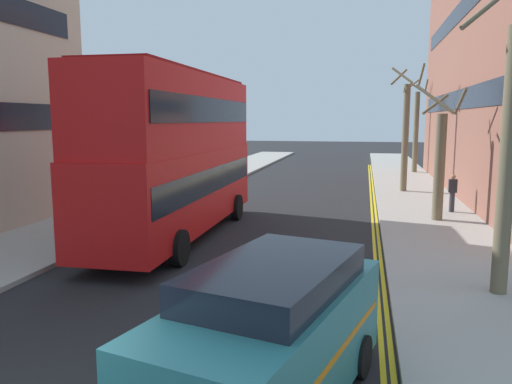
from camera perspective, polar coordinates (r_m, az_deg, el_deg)
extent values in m
cube|color=#ADA89E|center=(20.98, 19.29, -3.26)|extent=(4.00, 80.00, 0.14)
cube|color=#ADA89E|center=(23.23, -14.43, -1.96)|extent=(4.00, 80.00, 0.14)
cube|color=yellow|center=(18.87, 13.67, -4.48)|extent=(0.10, 56.00, 0.01)
cube|color=yellow|center=(18.87, 13.18, -4.47)|extent=(0.10, 56.00, 0.01)
cube|color=red|center=(17.57, -8.83, 0.48)|extent=(2.60, 10.82, 2.60)
cube|color=red|center=(17.41, -9.01, 8.83)|extent=(2.54, 10.61, 2.50)
cube|color=black|center=(17.53, -8.85, 1.45)|extent=(2.62, 10.39, 0.84)
cube|color=black|center=(17.42, -9.02, 9.15)|extent=(2.61, 10.17, 0.80)
cube|color=yellow|center=(22.54, -4.11, 6.21)|extent=(2.00, 0.08, 0.44)
cube|color=maroon|center=(17.48, -9.11, 13.09)|extent=(2.34, 9.74, 0.10)
cylinder|color=black|center=(21.29, -8.76, -1.49)|extent=(0.31, 1.04, 1.04)
cylinder|color=black|center=(20.56, -2.21, -1.75)|extent=(0.31, 1.04, 1.04)
cylinder|color=black|center=(15.33, -17.55, -5.60)|extent=(0.31, 1.04, 1.04)
cylinder|color=black|center=(14.29, -8.71, -6.30)|extent=(0.31, 1.04, 1.04)
cube|color=teal|center=(7.38, 1.73, -17.03)|extent=(3.02, 5.03, 1.50)
cube|color=black|center=(7.20, 2.27, -10.80)|extent=(2.42, 3.39, 0.76)
cube|color=orange|center=(7.36, 1.73, -16.67)|extent=(2.94, 4.67, 0.10)
cylinder|color=black|center=(8.61, 11.78, -17.76)|extent=(0.38, 0.71, 0.68)
cylinder|color=black|center=(9.18, 0.39, -15.86)|extent=(0.38, 0.71, 0.68)
cylinder|color=#2D2D38|center=(23.14, 21.35, -1.07)|extent=(0.22, 0.22, 0.85)
cube|color=#26262B|center=(23.04, 21.45, 0.66)|extent=(0.34, 0.22, 0.56)
sphere|color=#9E7051|center=(23.00, 21.50, 1.62)|extent=(0.20, 0.20, 0.20)
cylinder|color=#6B6047|center=(39.64, 17.69, 6.48)|extent=(0.38, 0.38, 5.96)
cylinder|color=#6B6047|center=(39.77, 18.77, 11.33)|extent=(0.14, 1.24, 0.91)
cylinder|color=#6B6047|center=(40.31, 17.29, 11.50)|extent=(1.37, 0.86, 1.11)
cylinder|color=#6B6047|center=(39.26, 17.76, 11.28)|extent=(0.94, 0.40, 0.71)
cylinder|color=#6B6047|center=(12.46, 26.64, 2.88)|extent=(0.36, 0.36, 5.95)
cylinder|color=#6B6047|center=(13.19, 24.96, 18.64)|extent=(1.39, 1.02, 1.18)
cylinder|color=#6B6047|center=(20.93, 20.11, 2.64)|extent=(0.41, 0.41, 4.17)
cylinder|color=#6B6047|center=(21.02, 22.21, 9.49)|extent=(0.25, 1.35, 0.99)
cylinder|color=#6B6047|center=(21.30, 19.69, 9.36)|extent=(1.05, 0.56, 0.82)
cylinder|color=#6B6047|center=(20.16, 19.62, 9.92)|extent=(1.40, 0.91, 1.14)
cylinder|color=#6B6047|center=(28.85, 16.59, 5.87)|extent=(0.36, 0.36, 5.83)
cylinder|color=#6B6047|center=(29.04, 18.29, 12.55)|extent=(0.22, 1.47, 1.07)
cylinder|color=#6B6047|center=(29.30, 15.93, 12.45)|extent=(0.94, 0.99, 0.92)
cylinder|color=#6B6047|center=(28.39, 16.28, 12.59)|extent=(1.13, 0.78, 0.93)
cube|color=black|center=(29.23, 22.33, 18.62)|extent=(0.04, 24.64, 1.00)
cube|color=black|center=(28.72, 21.83, 9.67)|extent=(0.04, 24.64, 1.00)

